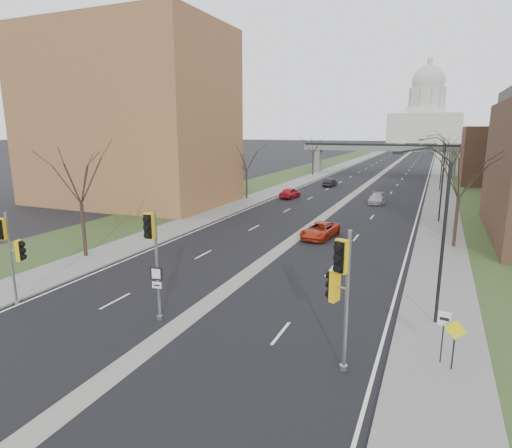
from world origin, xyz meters
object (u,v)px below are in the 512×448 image
Objects in this scene: warning_sign at (455,337)px; car_right_near at (320,230)px; signal_pole_left at (11,246)px; speed_limit_sign at (443,328)px; signal_pole_median at (153,246)px; car_left_far at (330,183)px; car_left_near at (290,193)px; car_right_mid at (376,199)px; signal_pole_right at (340,281)px.

car_right_near is at bearing 124.60° from warning_sign.
speed_limit_sign is (21.58, 2.55, -1.77)m from signal_pole_left.
signal_pole_median reaches higher than car_left_far.
car_left_far is (-17.48, 53.86, -1.02)m from speed_limit_sign.
car_left_near is at bearing 122.51° from speed_limit_sign.
speed_limit_sign is 43.94m from car_left_near.
car_right_near is (-10.45, 19.12, -0.82)m from warning_sign.
signal_pole_median is 2.67× the size of warning_sign.
car_right_mid is (13.73, 41.97, -2.79)m from signal_pole_left.
warning_sign is 57.12m from car_left_far.
signal_pole_right is 1.18× the size of car_right_near.
signal_pole_left is 1.05× the size of car_right_near.
signal_pole_left is at bearing -159.78° from signal_pole_right.
car_left_near is 14.78m from car_left_far.
signal_pole_median reaches higher than car_right_near.
signal_pole_right is 21.96m from car_right_near.
signal_pole_left is 41.93m from car_left_near.
signal_pole_left is 2.33× the size of speed_limit_sign.
warning_sign is at bearing 40.72° from signal_pole_right.
car_right_mid is at bearing -173.99° from car_left_near.
speed_limit_sign is at bearing -54.29° from car_right_near.
signal_pole_right is 41.84m from car_right_mid.
signal_pole_right reaches higher than car_left_far.
car_right_near reaches higher than car_left_far.
car_left_far is (-13.59, 55.97, -3.19)m from signal_pole_right.
warning_sign reaches higher than car_left_near.
speed_limit_sign is 0.50× the size of car_right_mid.
signal_pole_median is at bearing -12.28° from signal_pole_left.
signal_pole_left is 21.80m from speed_limit_sign.
warning_sign is (0.42, -0.37, -0.16)m from speed_limit_sign.
signal_pole_left is at bearing -179.20° from signal_pole_median.
car_left_far is at bearing 109.53° from car_right_near.
signal_pole_left reaches higher than car_left_far.
signal_pole_right is (9.35, -0.83, -0.16)m from signal_pole_median.
signal_pole_median reaches higher than car_right_mid.
signal_pole_median is 1.46× the size of car_left_far.
signal_pole_median is 1.30× the size of car_left_near.
car_right_mid is (-3.97, 41.53, -3.18)m from signal_pole_right.
signal_pole_right reaches higher than speed_limit_sign.
speed_limit_sign reaches higher than car_right_near.
signal_pole_right is (17.69, 0.44, 0.40)m from signal_pole_left.
car_right_near reaches higher than car_right_mid.
signal_pole_right is at bearing -19.55° from signal_pole_left.
car_left_far is at bearing 114.20° from warning_sign.
warning_sign is (4.31, 1.74, -2.33)m from signal_pole_right.
car_right_near is at bearing 40.55° from signal_pole_left.
car_right_mid is (9.63, -14.44, 0.00)m from car_left_far.
speed_limit_sign is 21.28m from car_right_near.
signal_pole_right is 4.92m from speed_limit_sign.
warning_sign is at bearing -53.78° from car_right_near.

